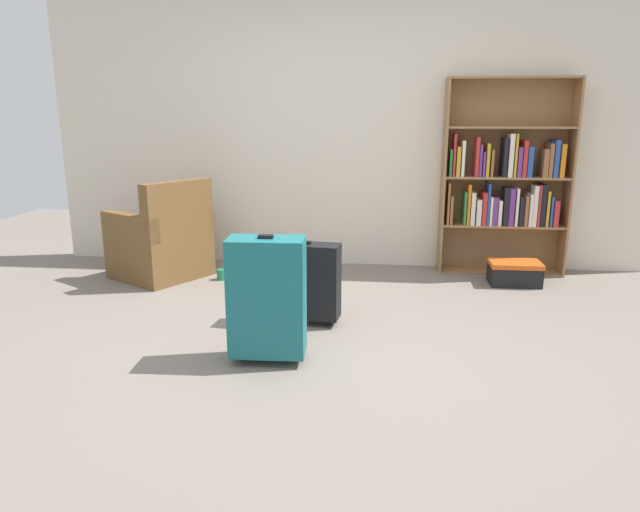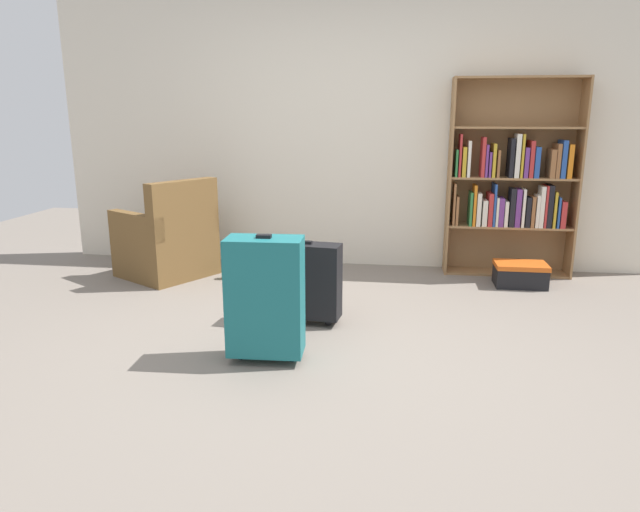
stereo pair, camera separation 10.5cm
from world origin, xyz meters
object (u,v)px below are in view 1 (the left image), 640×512
at_px(mug, 222,275).
at_px(storage_box, 514,272).
at_px(bookshelf, 506,181).
at_px(suitcase_black, 306,281).
at_px(armchair, 162,243).
at_px(suitcase_teal, 267,297).

bearing_deg(mug, storage_box, 3.18).
relative_size(bookshelf, suitcase_black, 2.95).
bearing_deg(bookshelf, suitcase_black, -136.53).
xyz_separation_m(bookshelf, mug, (-2.55, -0.56, -0.81)).
distance_m(armchair, suitcase_black, 1.79).
height_order(armchair, mug, armchair).
bearing_deg(suitcase_teal, mug, 114.70).
relative_size(mug, suitcase_black, 0.20).
bearing_deg(armchair, bookshelf, 9.49).
xyz_separation_m(suitcase_black, suitcase_teal, (-0.15, -0.66, 0.09)).
xyz_separation_m(armchair, storage_box, (3.15, 0.11, -0.21)).
bearing_deg(suitcase_teal, storage_box, 44.49).
relative_size(bookshelf, suitcase_teal, 2.28).
distance_m(bookshelf, suitcase_teal, 2.88).
bearing_deg(suitcase_black, suitcase_teal, -102.50).
xyz_separation_m(bookshelf, suitcase_teal, (-1.79, -2.22, -0.45)).
relative_size(armchair, storage_box, 2.19).
bearing_deg(suitcase_teal, bookshelf, 51.12).
xyz_separation_m(bookshelf, storage_box, (0.05, -0.41, -0.75)).
height_order(bookshelf, armchair, bookshelf).
height_order(bookshelf, mug, bookshelf).
height_order(armchair, storage_box, armchair).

